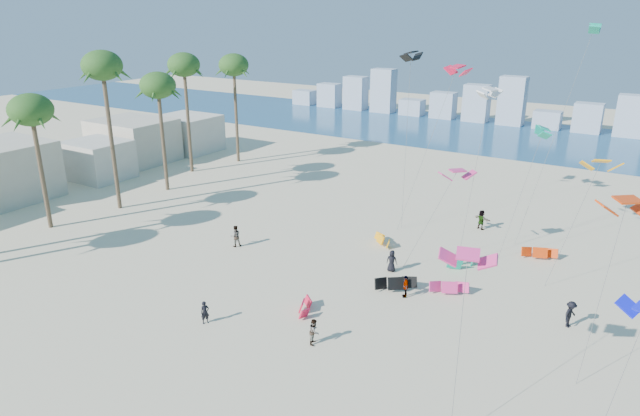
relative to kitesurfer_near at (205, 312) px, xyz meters
The scene contains 10 objects.
ground 4.46m from the kitesurfer_near, 113.78° to the right, with size 220.00×220.00×0.00m, color beige.
ocean 68.00m from the kitesurfer_near, 91.49° to the left, with size 220.00×220.00×0.00m, color navy.
kitesurfer_near is the anchor object (origin of this frame).
kitesurfer_mid 7.40m from the kitesurfer_near, 13.72° to the left, with size 0.79×0.62×1.63m, color gray.
kitesurfers_far 18.78m from the kitesurfer_near, 58.95° to the left, with size 31.65×16.73×1.88m.
grounded_kites 17.53m from the kitesurfer_near, 54.53° to the left, with size 15.17×19.47×0.99m.
flying_kites 25.25m from the kitesurfer_near, 51.32° to the left, with size 23.79×32.93×18.52m.
palm_row 29.01m from the kitesurfer_near, 153.12° to the left, with size 7.37×44.80×15.61m.
beachfront_buildings 39.29m from the kitesurfer_near, 154.66° to the left, with size 11.50×43.00×6.00m.
distant_skyline 78.07m from the kitesurfer_near, 92.17° to the left, with size 85.00×3.00×8.40m.
Camera 1 is at (24.61, -18.70, 18.99)m, focal length 31.27 mm.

